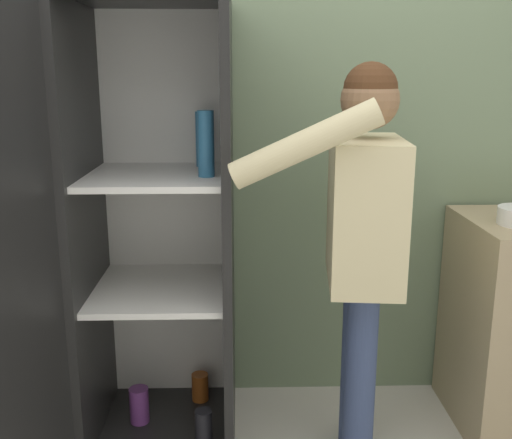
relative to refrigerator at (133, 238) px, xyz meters
The scene contains 3 objects.
wall_back 0.71m from the refrigerator, 50.13° to the left, with size 7.00×0.06×2.55m.
refrigerator is the anchor object (origin of this frame).
person 0.88m from the refrigerator, ahead, with size 0.65×0.60×1.56m.
Camera 1 is at (0.04, -1.74, 1.53)m, focal length 42.00 mm.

